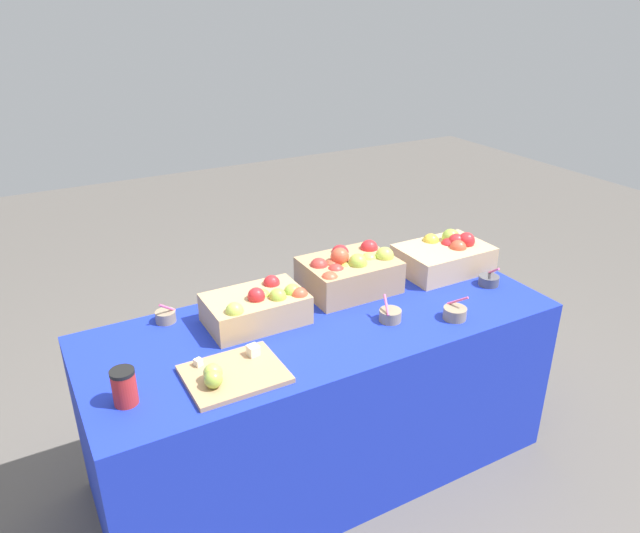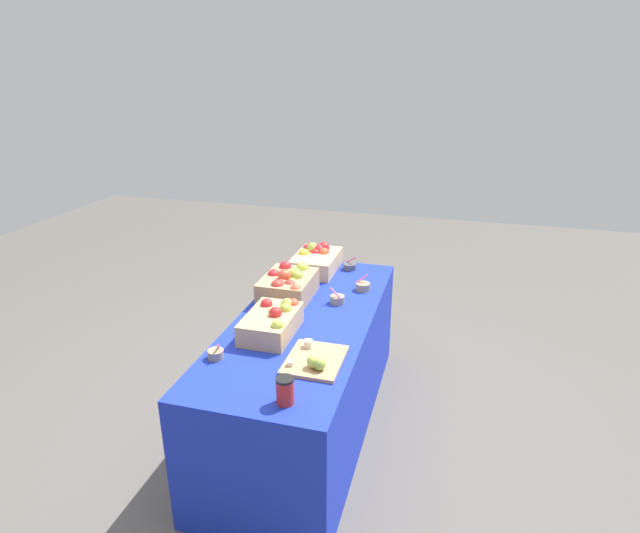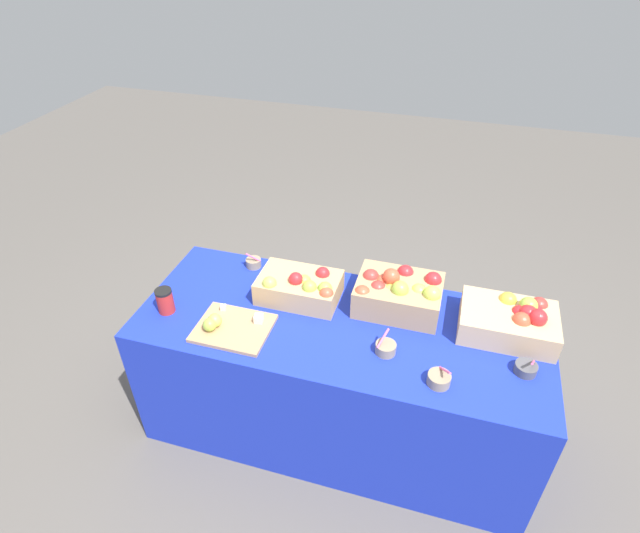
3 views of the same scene
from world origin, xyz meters
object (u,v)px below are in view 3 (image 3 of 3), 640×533
Objects in this scene: sample_bowl_mid at (386,348)px; coffee_cup at (165,301)px; sample_bowl_near at (254,263)px; sample_bowl_far at (439,379)px; cutting_board_front at (229,326)px; apple_crate_right at (301,287)px; sample_bowl_extra at (526,368)px; apple_crate_left at (512,320)px; apple_crate_middle at (398,293)px.

coffee_cup reaches higher than sample_bowl_mid.
sample_bowl_far is (1.03, -0.54, 0.00)m from sample_bowl_near.
sample_bowl_far is at bearing -3.22° from cutting_board_front.
apple_crate_right is 0.64m from coffee_cup.
apple_crate_right is 0.53m from sample_bowl_mid.
sample_bowl_near and sample_bowl_extra have the same top height.
apple_crate_left is 1.07× the size of apple_crate_right.
apple_crate_middle is 3.18× the size of coffee_cup.
apple_crate_right is 3.92× the size of sample_bowl_near.
apple_crate_left reaches higher than sample_bowl_near.
apple_crate_middle is 0.32m from sample_bowl_mid.
apple_crate_middle is (-0.52, 0.03, 0.01)m from apple_crate_left.
apple_crate_right is 0.39m from cutting_board_front.
sample_bowl_mid is at bearing -27.99° from apple_crate_right.
cutting_board_front is (-0.70, -0.37, -0.07)m from apple_crate_middle.
sample_bowl_mid is at bearing -89.31° from apple_crate_middle.
sample_bowl_near is 0.80× the size of coffee_cup.
apple_crate_right is 1.17× the size of cutting_board_front.
cutting_board_front is at bearing -5.93° from coffee_cup.
sample_bowl_far is at bearing -27.80° from sample_bowl_near.
apple_crate_right is 3.93× the size of sample_bowl_extra.
apple_crate_middle is at bearing 155.53° from sample_bowl_extra.
apple_crate_right is at bearing -171.86° from apple_crate_middle.
coffee_cup is at bearing -162.05° from apple_crate_middle.
sample_bowl_near is (-0.32, 0.18, -0.04)m from apple_crate_right.
sample_bowl_near is (-0.08, 0.49, 0.01)m from cutting_board_front.
sample_bowl_extra is at bearing 25.63° from sample_bowl_far.
sample_bowl_extra is at bearing -24.47° from apple_crate_middle.
apple_crate_left is 0.52m from apple_crate_middle.
sample_bowl_far reaches higher than sample_bowl_near.
apple_crate_right reaches higher than cutting_board_front.
cutting_board_front is 3.31× the size of sample_bowl_mid.
coffee_cup is at bearing 176.06° from sample_bowl_far.
apple_crate_middle reaches higher than sample_bowl_far.
cutting_board_front is 0.49m from sample_bowl_near.
coffee_cup is (-0.58, -0.27, -0.01)m from apple_crate_right.
apple_crate_middle is 3.91× the size of sample_bowl_mid.
sample_bowl_mid reaches higher than cutting_board_front.
sample_bowl_mid is (-0.51, -0.28, -0.05)m from apple_crate_left.
sample_bowl_near is 1.00× the size of sample_bowl_extra.
cutting_board_front is (-0.24, -0.31, -0.05)m from apple_crate_right.
apple_crate_left is 1.25× the size of cutting_board_front.
apple_crate_middle is at bearing 17.95° from coffee_cup.
sample_bowl_extra is (0.58, -0.26, -0.06)m from apple_crate_middle.
apple_crate_right is at bearing 152.01° from sample_bowl_mid.
sample_bowl_mid is 1.05m from coffee_cup.
apple_crate_middle is 0.80m from sample_bowl_near.
cutting_board_front is 0.94m from sample_bowl_far.
sample_bowl_mid is at bearing 154.65° from sample_bowl_far.
sample_bowl_far is (0.24, -0.11, 0.00)m from sample_bowl_mid.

